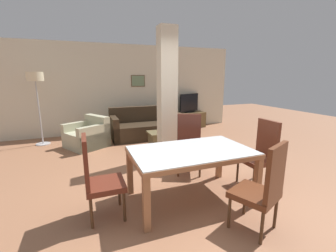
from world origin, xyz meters
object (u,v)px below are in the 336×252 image
armchair (88,136)px  bottle (164,127)px  dining_chair_head_left (97,176)px  floor_lamp (36,83)px  tv_screen (189,103)px  dining_chair_far_right (189,142)px  dining_chair_head_right (261,152)px  dining_table (191,159)px  coffee_table (160,139)px  tv_stand (189,120)px  dining_chair_near_right (263,186)px  sofa (147,127)px

armchair → bottle: (1.77, -0.70, 0.23)m
dining_chair_head_left → floor_lamp: 4.08m
armchair → tv_screen: bearing=-103.1°
dining_chair_far_right → dining_chair_head_right: same height
armchair → dining_table: bearing=171.6°
dining_chair_far_right → coffee_table: bearing=-63.9°
floor_lamp → dining_chair_head_left: bearing=-73.3°
armchair → tv_screen: tv_screen is taller
dining_table → tv_screen: bearing=64.1°
bottle → tv_stand: (1.58, 1.78, -0.24)m
tv_stand → floor_lamp: 4.66m
dining_chair_near_right → tv_stand: (1.63, 5.14, -0.29)m
dining_chair_head_right → coffee_table: 2.63m
coffee_table → bottle: (0.10, -0.02, 0.30)m
coffee_table → tv_stand: size_ratio=0.49×
dining_chair_head_right → dining_chair_near_right: bearing=137.8°
dining_chair_far_right → tv_screen: (1.63, 3.31, 0.28)m
dining_chair_near_right → bottle: size_ratio=3.63×
tv_stand → bottle: bearing=-131.5°
coffee_table → bottle: bearing=-9.1°
coffee_table → floor_lamp: floor_lamp is taller
dining_chair_head_right → bottle: (-0.79, 2.44, -0.05)m
dining_chair_head_right → sofa: size_ratio=0.51×
tv_stand → dining_chair_near_right: bearing=-107.6°
dining_chair_head_right → dining_chair_head_left: (-2.53, 0.00, 0.00)m
dining_chair_far_right → coffee_table: 1.59m
coffee_table → bottle: bottle is taller
dining_chair_far_right → dining_chair_head_left: bearing=52.8°
dining_chair_far_right → bottle: bearing=-67.5°
tv_stand → floor_lamp: bearing=-174.4°
sofa → coffee_table: 1.08m
sofa → floor_lamp: size_ratio=1.12×
dining_chair_far_right → bottle: size_ratio=3.63×
dining_chair_near_right → dining_chair_head_right: (0.84, 0.93, 0.00)m
dining_table → armchair: 3.41m
dining_chair_head_left → sofa: size_ratio=0.51×
dining_chair_far_right → armchair: bearing=-27.8°
sofa → floor_lamp: floor_lamp is taller
sofa → armchair: size_ratio=1.79×
armchair → floor_lamp: bearing=28.8°
bottle → floor_lamp: size_ratio=0.16×
armchair → bottle: bearing=-142.6°
dining_chair_far_right → dining_chair_head_left: 1.91m
dining_chair_near_right → bottle: (0.05, 3.36, -0.05)m
dining_chair_head_right → floor_lamp: size_ratio=0.58×
dining_chair_near_right → tv_screen: (1.63, 5.14, 0.28)m
tv_screen → floor_lamp: size_ratio=0.44×
dining_chair_head_right → sofa: bearing=14.2°
dining_chair_far_right → tv_screen: tv_screen is taller
sofa → tv_stand: (1.69, 0.69, -0.03)m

